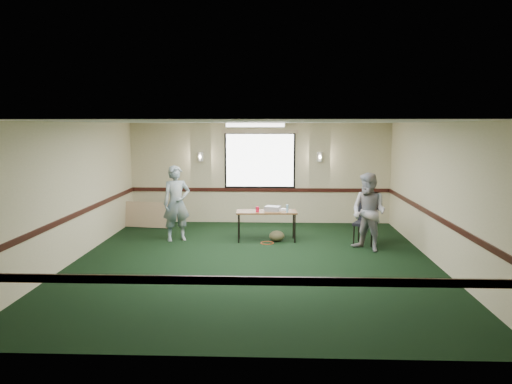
{
  "coord_description": "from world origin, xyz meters",
  "views": [
    {
      "loc": [
        0.41,
        -9.4,
        2.63
      ],
      "look_at": [
        0.0,
        1.3,
        1.2
      ],
      "focal_mm": 35.0,
      "sensor_mm": 36.0,
      "label": 1
    }
  ],
  "objects_px": {
    "conference_chair": "(366,219)",
    "person_right": "(369,212)",
    "projector": "(273,209)",
    "folding_table": "(267,213)",
    "person_left": "(176,203)"
  },
  "relations": [
    {
      "from": "person_left",
      "to": "person_right",
      "type": "height_order",
      "value": "person_left"
    },
    {
      "from": "conference_chair",
      "to": "person_right",
      "type": "distance_m",
      "value": 0.71
    },
    {
      "from": "folding_table",
      "to": "person_right",
      "type": "height_order",
      "value": "person_right"
    },
    {
      "from": "folding_table",
      "to": "person_left",
      "type": "xyz_separation_m",
      "value": [
        -2.06,
        -0.04,
        0.22
      ]
    },
    {
      "from": "folding_table",
      "to": "projector",
      "type": "height_order",
      "value": "projector"
    },
    {
      "from": "person_left",
      "to": "person_right",
      "type": "distance_m",
      "value": 4.3
    },
    {
      "from": "person_right",
      "to": "person_left",
      "type": "bearing_deg",
      "value": -144.89
    },
    {
      "from": "folding_table",
      "to": "projector",
      "type": "relative_size",
      "value": 4.26
    },
    {
      "from": "person_left",
      "to": "projector",
      "type": "bearing_deg",
      "value": -21.84
    },
    {
      "from": "conference_chair",
      "to": "person_left",
      "type": "height_order",
      "value": "person_left"
    },
    {
      "from": "projector",
      "to": "conference_chair",
      "type": "relative_size",
      "value": 0.35
    },
    {
      "from": "projector",
      "to": "conference_chair",
      "type": "height_order",
      "value": "conference_chair"
    },
    {
      "from": "person_right",
      "to": "projector",
      "type": "bearing_deg",
      "value": -157.33
    },
    {
      "from": "conference_chair",
      "to": "person_right",
      "type": "bearing_deg",
      "value": -71.71
    },
    {
      "from": "conference_chair",
      "to": "person_right",
      "type": "relative_size",
      "value": 0.58
    }
  ]
}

